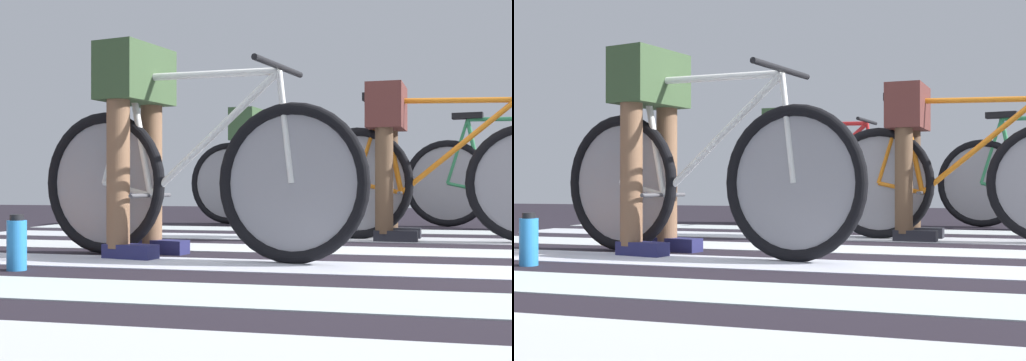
{
  "view_description": "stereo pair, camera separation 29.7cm",
  "coord_description": "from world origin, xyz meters",
  "views": [
    {
      "loc": [
        0.43,
        -3.13,
        0.38
      ],
      "look_at": [
        -0.4,
        0.42,
        0.39
      ],
      "focal_mm": 47.8,
      "sensor_mm": 36.0,
      "label": 1
    },
    {
      "loc": [
        0.73,
        -3.13,
        0.38
      ],
      "look_at": [
        -0.4,
        0.42,
        0.39
      ],
      "focal_mm": 47.8,
      "sensor_mm": 36.0,
      "label": 2
    }
  ],
  "objects": [
    {
      "name": "bicycle_2_of_4",
      "position": [
        0.57,
        1.22,
        0.41
      ],
      "size": [
        1.74,
        0.52,
        0.93
      ],
      "rotation": [
        0.0,
        0.0,
        -0.08
      ],
      "color": "black",
      "rests_on": "ground"
    },
    {
      "name": "water_bottle",
      "position": [
        -1.16,
        -0.64,
        0.13
      ],
      "size": [
        0.08,
        0.08,
        0.23
      ],
      "color": "#2B82D2",
      "rests_on": "ground"
    },
    {
      "name": "ground",
      "position": [
        0.0,
        0.0,
        0.01
      ],
      "size": [
        18.0,
        14.0,
        0.02
      ],
      "color": "black"
    },
    {
      "name": "bicycle_3_of_4",
      "position": [
        -0.67,
        2.58,
        0.41
      ],
      "size": [
        1.73,
        0.52,
        0.93
      ],
      "rotation": [
        0.0,
        0.0,
        -0.13
      ],
      "color": "black",
      "rests_on": "ground"
    },
    {
      "name": "cyclist_1_of_4",
      "position": [
        -0.91,
        -0.0,
        0.69
      ],
      "size": [
        0.38,
        0.45,
        1.03
      ],
      "rotation": [
        0.0,
        0.0,
        -0.21
      ],
      "color": "brown",
      "rests_on": "ground"
    },
    {
      "name": "bicycle_1_of_4",
      "position": [
        -0.6,
        -0.07,
        0.41
      ],
      "size": [
        1.71,
        0.57,
        0.93
      ],
      "rotation": [
        0.0,
        0.0,
        -0.21
      ],
      "color": "black",
      "rests_on": "ground"
    },
    {
      "name": "cyclist_2_of_4",
      "position": [
        0.26,
        1.24,
        0.65
      ],
      "size": [
        0.34,
        0.43,
        0.98
      ],
      "rotation": [
        0.0,
        0.0,
        -0.08
      ],
      "color": "brown",
      "rests_on": "ground"
    },
    {
      "name": "cyclist_3_of_4",
      "position": [
        -0.98,
        2.62,
        0.67
      ],
      "size": [
        0.36,
        0.43,
        1.0
      ],
      "rotation": [
        0.0,
        0.0,
        -0.13
      ],
      "color": "brown",
      "rests_on": "ground"
    },
    {
      "name": "crosswalk_markings",
      "position": [
        0.03,
        0.1,
        0.02
      ],
      "size": [
        5.49,
        4.23,
        0.0
      ],
      "color": "silver",
      "rests_on": "ground"
    }
  ]
}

